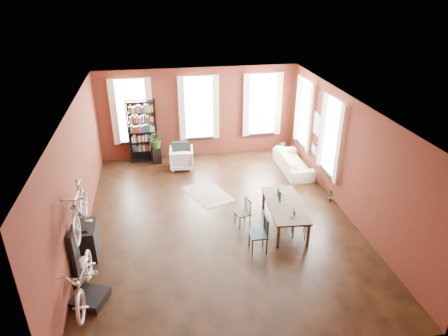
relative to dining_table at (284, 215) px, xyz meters
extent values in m
plane|color=black|center=(-1.63, 0.55, -0.33)|extent=(9.00, 9.00, 0.00)
cube|color=silver|center=(-1.63, 0.55, 2.87)|extent=(7.00, 9.00, 0.04)
cube|color=#4C1B13|center=(-1.63, 5.05, 1.27)|extent=(7.00, 0.04, 3.20)
cube|color=#4C1B13|center=(-1.63, -3.95, 1.27)|extent=(7.00, 0.04, 3.20)
cube|color=#4C1B13|center=(-5.13, 0.55, 1.27)|extent=(0.04, 9.00, 3.20)
cube|color=#4C1B13|center=(1.87, 0.55, 1.27)|extent=(0.04, 9.00, 3.20)
cube|color=white|center=(-3.93, 5.02, 1.47)|extent=(1.00, 0.04, 2.20)
cube|color=beige|center=(-3.93, 4.95, 1.47)|extent=(1.40, 0.06, 2.30)
cube|color=white|center=(-1.63, 5.02, 1.47)|extent=(1.00, 0.04, 2.20)
cube|color=beige|center=(-1.63, 4.95, 1.47)|extent=(1.40, 0.06, 2.30)
cube|color=white|center=(0.67, 5.02, 1.47)|extent=(1.00, 0.04, 2.20)
cube|color=beige|center=(0.67, 4.95, 1.47)|extent=(1.40, 0.06, 2.30)
cube|color=white|center=(1.84, 1.55, 1.47)|extent=(0.04, 1.00, 2.20)
cube|color=beige|center=(1.77, 1.55, 1.47)|extent=(0.06, 1.40, 2.30)
cube|color=white|center=(1.84, 3.75, 1.47)|extent=(0.04, 1.00, 2.20)
cube|color=beige|center=(1.77, 3.75, 1.47)|extent=(0.06, 1.40, 2.30)
cube|color=black|center=(1.83, 2.65, 1.47)|extent=(0.04, 0.55, 0.75)
cube|color=black|center=(1.83, 2.65, 0.62)|extent=(0.04, 0.45, 0.35)
cube|color=#46362A|center=(0.00, 0.00, 0.00)|extent=(1.03, 2.01, 0.67)
cube|color=#1B3B39|center=(-0.94, -0.90, 0.13)|extent=(0.44, 0.44, 0.93)
cube|color=#1D2E1B|center=(-1.08, 0.19, 0.06)|extent=(0.44, 0.44, 0.78)
cube|color=black|center=(0.24, -0.48, 0.07)|extent=(0.46, 0.46, 0.81)
cube|color=#1A3B38|center=(0.11, 0.26, 0.15)|extent=(0.51, 0.51, 0.97)
cube|color=black|center=(-3.63, 4.85, 0.77)|extent=(1.00, 0.32, 2.20)
imported|color=silver|center=(-2.38, 4.00, 0.07)|extent=(0.84, 0.79, 0.80)
imported|color=beige|center=(1.32, 3.15, 0.07)|extent=(0.61, 2.08, 0.81)
cube|color=black|center=(-1.74, 2.03, -0.33)|extent=(1.52, 1.84, 0.01)
cube|color=black|center=(-4.73, -1.95, -0.24)|extent=(0.82, 0.82, 0.18)
cube|color=black|center=(-5.03, -1.25, 0.32)|extent=(0.16, 0.60, 1.30)
cube|color=black|center=(-4.91, -0.35, 0.07)|extent=(0.40, 0.80, 0.80)
cube|color=black|center=(-3.22, 4.56, -0.05)|extent=(0.36, 0.36, 0.58)
imported|color=#2F5B24|center=(1.13, 4.07, -0.17)|extent=(0.55, 0.79, 0.32)
imported|color=#265220|center=(1.74, 1.00, -0.27)|extent=(0.34, 0.41, 0.13)
imported|color=silver|center=(-4.75, -2.00, 0.78)|extent=(0.67, 0.99, 1.87)
imported|color=#A5A8AD|center=(-4.78, -1.25, 1.80)|extent=(0.47, 1.00, 1.66)
imported|color=#315D25|center=(-3.19, 4.58, 0.50)|extent=(0.78, 0.82, 0.52)
camera|label=1|loc=(-3.11, -8.47, 5.70)|focal=32.00mm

